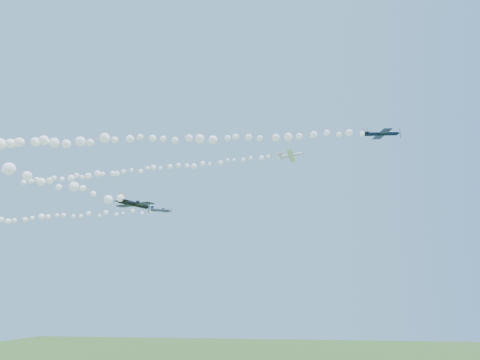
# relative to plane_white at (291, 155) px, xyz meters

# --- Properties ---
(plane_white) EXTENTS (6.30, 6.57, 1.89)m
(plane_white) POSITION_rel_plane_white_xyz_m (0.00, 0.00, 0.00)
(plane_white) COLOR white
(smoke_trail_white) EXTENTS (79.52, 12.17, 2.72)m
(smoke_trail_white) POSITION_rel_plane_white_xyz_m (-41.61, 5.32, -0.32)
(smoke_trail_white) COLOR white
(plane_navy) EXTENTS (7.22, 7.59, 2.16)m
(plane_navy) POSITION_rel_plane_white_xyz_m (17.21, -22.38, -4.67)
(plane_navy) COLOR black
(smoke_trail_navy) EXTENTS (82.89, 9.93, 2.85)m
(smoke_trail_navy) POSITION_rel_plane_white_xyz_m (-26.39, -26.34, -4.87)
(smoke_trail_navy) COLOR white
(plane_grey) EXTENTS (6.17, 6.52, 2.41)m
(plane_grey) POSITION_rel_plane_white_xyz_m (-34.39, 3.99, -12.13)
(plane_grey) COLOR #3B3E56
(smoke_trail_grey) EXTENTS (77.26, 8.95, 2.89)m
(smoke_trail_grey) POSITION_rel_plane_white_xyz_m (-74.85, 7.60, -12.52)
(smoke_trail_grey) COLOR white
(plane_black) EXTENTS (7.95, 7.50, 2.13)m
(plane_black) POSITION_rel_plane_white_xyz_m (-27.73, -28.94, -18.33)
(plane_black) COLOR black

